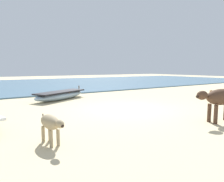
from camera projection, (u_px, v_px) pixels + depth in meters
ground at (128, 109)px, 8.75m from camera, size 80.00×80.00×0.00m
sea_water at (37, 84)px, 22.08m from camera, size 60.00×20.00×0.08m
fishing_boat_2 at (61, 95)px, 11.44m from camera, size 3.62×2.52×0.66m
cow_adult_dark at (220, 98)px, 6.58m from camera, size 1.65×0.75×1.08m
calf_near_tan at (216, 93)px, 10.85m from camera, size 0.48×0.87×0.58m
calf_far_dun at (51, 123)px, 4.66m from camera, size 0.40×1.06×0.69m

